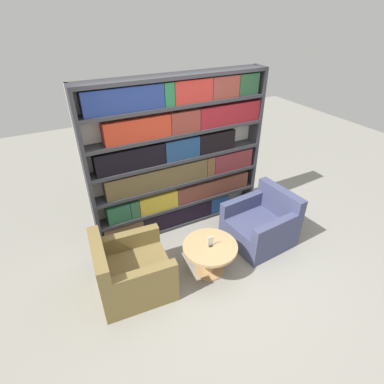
# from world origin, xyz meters

# --- Properties ---
(ground_plane) EXTENTS (14.00, 14.00, 0.00)m
(ground_plane) POSITION_xyz_m (0.00, 0.00, 0.00)
(ground_plane) COLOR gray
(bookshelf) EXTENTS (2.75, 0.30, 2.39)m
(bookshelf) POSITION_xyz_m (-0.01, 1.32, 1.20)
(bookshelf) COLOR silver
(bookshelf) RESTS_ON ground_plane
(armchair_left) EXTENTS (0.95, 0.91, 0.81)m
(armchair_left) POSITION_xyz_m (-1.17, 0.33, 0.28)
(armchair_left) COLOR olive
(armchair_left) RESTS_ON ground_plane
(armchair_right) EXTENTS (0.95, 0.91, 0.81)m
(armchair_right) POSITION_xyz_m (0.89, 0.33, 0.28)
(armchair_right) COLOR #42476B
(armchair_right) RESTS_ON ground_plane
(coffee_table) EXTENTS (0.73, 0.73, 0.46)m
(coffee_table) POSITION_xyz_m (-0.14, 0.13, 0.33)
(coffee_table) COLOR tan
(coffee_table) RESTS_ON ground_plane
(table_sign) EXTENTS (0.09, 0.06, 0.15)m
(table_sign) POSITION_xyz_m (-0.14, 0.13, 0.52)
(table_sign) COLOR black
(table_sign) RESTS_ON coffee_table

